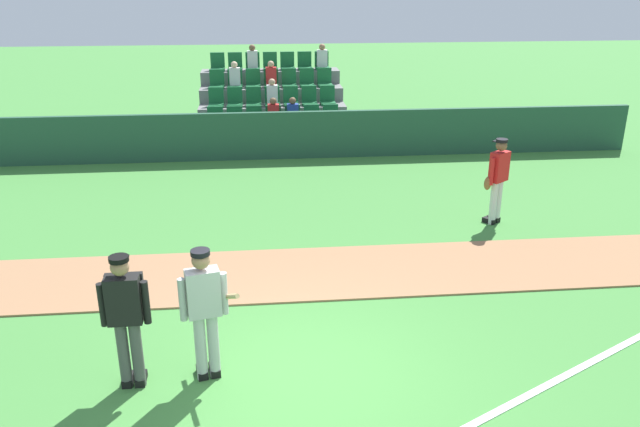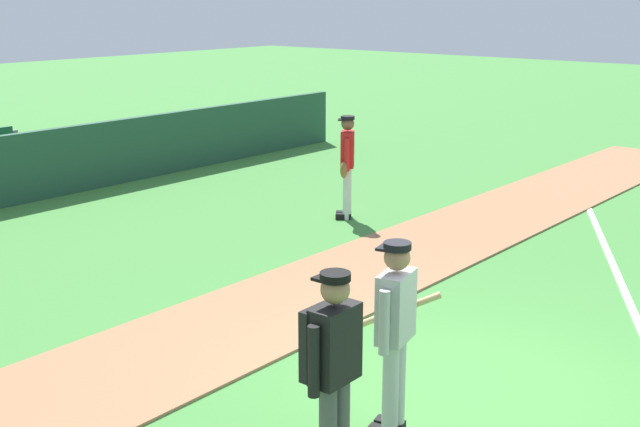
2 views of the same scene
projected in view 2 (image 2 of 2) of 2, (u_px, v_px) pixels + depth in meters
name	position (u px, v px, depth m)	size (l,w,h in m)	color
ground_plane	(472.00, 392.00, 7.97)	(80.00, 80.00, 0.00)	#42843A
infield_dirt_path	(255.00, 317.00, 9.77)	(28.00, 2.01, 0.03)	#9E704C
foul_line_chalk	(634.00, 314.00, 9.89)	(12.00, 0.10, 0.01)	white
batter_grey_jersey	(395.00, 332.00, 6.93)	(0.74, 0.72, 1.76)	#B2B2B2
umpire_home_plate	(333.00, 368.00, 6.19)	(0.59, 0.31, 1.76)	#4C4C4C
runner_red_jersey	(347.00, 163.00, 13.91)	(0.61, 0.46, 1.76)	silver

